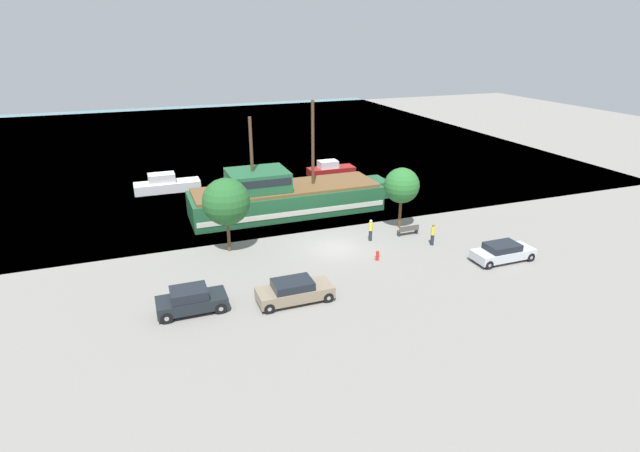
# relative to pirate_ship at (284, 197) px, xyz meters

# --- Properties ---
(ground_plane) EXTENTS (160.00, 160.00, 0.00)m
(ground_plane) POSITION_rel_pirate_ship_xyz_m (1.39, -9.24, -1.54)
(ground_plane) COLOR gray
(water_surface) EXTENTS (80.00, 80.00, 0.00)m
(water_surface) POSITION_rel_pirate_ship_xyz_m (1.39, 34.76, -1.54)
(water_surface) COLOR slate
(water_surface) RESTS_ON ground
(pirate_ship) EXTENTS (18.69, 5.41, 10.06)m
(pirate_ship) POSITION_rel_pirate_ship_xyz_m (0.00, 0.00, 0.00)
(pirate_ship) COLOR #1E5633
(pirate_ship) RESTS_ON water_surface
(moored_boat_dockside) EXTENTS (6.64, 2.17, 1.91)m
(moored_boat_dockside) POSITION_rel_pirate_ship_xyz_m (-9.63, 10.69, -0.83)
(moored_boat_dockside) COLOR silver
(moored_boat_dockside) RESTS_ON water_surface
(moored_boat_outer) EXTENTS (5.43, 1.99, 1.72)m
(moored_boat_outer) POSITION_rel_pirate_ship_xyz_m (8.74, 10.44, -0.89)
(moored_boat_outer) COLOR maroon
(moored_boat_outer) RESTS_ON water_surface
(parked_car_curb_front) EXTENTS (4.69, 1.93, 1.44)m
(parked_car_curb_front) POSITION_rel_pirate_ship_xyz_m (-4.10, -15.81, -0.81)
(parked_car_curb_front) COLOR #7F705B
(parked_car_curb_front) RESTS_ON ground_plane
(parked_car_curb_mid) EXTENTS (4.59, 1.87, 1.37)m
(parked_car_curb_mid) POSITION_rel_pirate_ship_xyz_m (11.89, -15.54, -0.85)
(parked_car_curb_mid) COLOR #B7BCC6
(parked_car_curb_mid) RESTS_ON ground_plane
(parked_car_curb_rear) EXTENTS (4.10, 1.92, 1.54)m
(parked_car_curb_rear) POSITION_rel_pirate_ship_xyz_m (-10.22, -14.80, -0.77)
(parked_car_curb_rear) COLOR black
(parked_car_curb_rear) RESTS_ON ground_plane
(fire_hydrant) EXTENTS (0.42, 0.25, 0.76)m
(fire_hydrant) POSITION_rel_pirate_ship_xyz_m (3.40, -12.28, -1.13)
(fire_hydrant) COLOR red
(fire_hydrant) RESTS_ON ground_plane
(bench_promenade_east) EXTENTS (1.79, 0.45, 0.85)m
(bench_promenade_east) POSITION_rel_pirate_ship_xyz_m (7.95, -8.82, -1.10)
(bench_promenade_east) COLOR #4C4742
(bench_promenade_east) RESTS_ON ground_plane
(pedestrian_walking_near) EXTENTS (0.32, 0.32, 1.76)m
(pedestrian_walking_near) POSITION_rel_pirate_ship_xyz_m (8.69, -11.26, -0.64)
(pedestrian_walking_near) COLOR #232838
(pedestrian_walking_near) RESTS_ON ground_plane
(pedestrian_walking_far) EXTENTS (0.32, 0.32, 1.78)m
(pedestrian_walking_far) POSITION_rel_pirate_ship_xyz_m (4.53, -8.77, -0.63)
(pedestrian_walking_far) COLOR #232838
(pedestrian_walking_far) RESTS_ON ground_plane
(tree_row_east) EXTENTS (3.52, 3.52, 5.71)m
(tree_row_east) POSITION_rel_pirate_ship_xyz_m (-6.41, -6.80, 2.41)
(tree_row_east) COLOR brown
(tree_row_east) RESTS_ON ground_plane
(tree_row_mideast) EXTENTS (2.94, 2.94, 5.20)m
(tree_row_mideast) POSITION_rel_pirate_ship_xyz_m (8.12, -7.03, 2.17)
(tree_row_mideast) COLOR brown
(tree_row_mideast) RESTS_ON ground_plane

